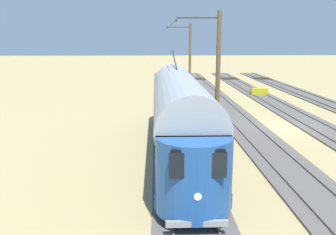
# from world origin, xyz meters

# --- Properties ---
(ground_plane) EXTENTS (220.00, 220.00, 0.00)m
(ground_plane) POSITION_xyz_m (0.00, 0.00, 0.00)
(ground_plane) COLOR tan
(track_adjacent_siding) EXTENTS (2.80, 80.00, 0.18)m
(track_adjacent_siding) POSITION_xyz_m (-2.51, -0.31, 0.05)
(track_adjacent_siding) COLOR #56514C
(track_adjacent_siding) RESTS_ON ground
(track_third_siding) EXTENTS (2.80, 80.00, 0.18)m
(track_third_siding) POSITION_xyz_m (2.51, -0.31, 0.05)
(track_third_siding) COLOR #56514C
(track_third_siding) RESTS_ON ground
(track_outer_siding) EXTENTS (2.80, 80.00, 0.18)m
(track_outer_siding) POSITION_xyz_m (7.54, -0.31, 0.05)
(track_outer_siding) COLOR #56514C
(track_outer_siding) RESTS_ON ground
(vintage_streetcar) EXTENTS (2.65, 17.45, 5.09)m
(vintage_streetcar) POSITION_xyz_m (7.54, 5.41, 2.26)
(vintage_streetcar) COLOR #1E4C93
(vintage_streetcar) RESTS_ON ground
(catenary_pole_foreground) EXTENTS (2.79, 0.28, 7.69)m
(catenary_pole_foreground) POSITION_xyz_m (5.04, -16.12, 4.01)
(catenary_pole_foreground) COLOR brown
(catenary_pole_foreground) RESTS_ON ground
(catenary_pole_mid_near) EXTENTS (2.79, 0.28, 7.69)m
(catenary_pole_mid_near) POSITION_xyz_m (5.04, 2.12, 4.01)
(catenary_pole_mid_near) COLOR brown
(catenary_pole_mid_near) RESTS_ON ground
(overhead_wire_run) EXTENTS (2.59, 22.24, 0.18)m
(overhead_wire_run) POSITION_xyz_m (7.45, -7.63, 7.15)
(overhead_wire_run) COLOR black
(overhead_wire_run) RESTS_ON ground
(track_end_bumper) EXTENTS (1.80, 0.60, 0.80)m
(track_end_bumper) POSITION_xyz_m (-2.51, -14.68, 0.40)
(track_end_bumper) COLOR #B2A519
(track_end_bumper) RESTS_ON ground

